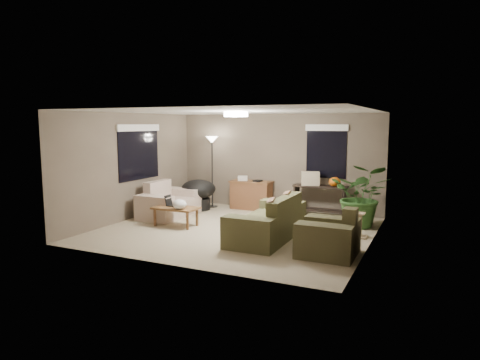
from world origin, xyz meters
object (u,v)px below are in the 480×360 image
at_px(coffee_table, 176,210).
at_px(houseplant, 362,203).
at_px(loveseat, 168,204).
at_px(papasan_chair, 198,192).
at_px(console_table, 320,198).
at_px(armchair, 329,238).
at_px(desk, 251,195).
at_px(floor_lamp, 212,148).
at_px(main_sofa, 269,224).
at_px(cat_scratching_post, 359,227).

distance_m(coffee_table, houseplant, 4.08).
bearing_deg(houseplant, loveseat, -169.41).
height_order(papasan_chair, houseplant, houseplant).
distance_m(console_table, papasan_chair, 3.14).
height_order(armchair, desk, armchair).
height_order(coffee_table, houseplant, houseplant).
height_order(coffee_table, console_table, console_table).
height_order(coffee_table, floor_lamp, floor_lamp).
bearing_deg(loveseat, main_sofa, -16.62).
relative_size(desk, houseplant, 0.79).
xyz_separation_m(armchair, floor_lamp, (-3.88, 2.95, 1.30)).
bearing_deg(papasan_chair, main_sofa, -34.73).
distance_m(armchair, cat_scratching_post, 1.43).
distance_m(loveseat, papasan_chair, 1.04).
bearing_deg(loveseat, armchair, -18.85).
bearing_deg(desk, papasan_chair, -152.18).
xyz_separation_m(desk, console_table, (1.86, -0.06, 0.06)).
relative_size(desk, console_table, 0.85).
distance_m(main_sofa, desk, 2.93).
xyz_separation_m(coffee_table, cat_scratching_post, (3.83, 0.72, -0.14)).
xyz_separation_m(main_sofa, papasan_chair, (-2.71, 1.88, 0.17)).
xyz_separation_m(loveseat, floor_lamp, (0.42, 1.48, 1.30)).
relative_size(loveseat, houseplant, 1.15).
xyz_separation_m(desk, floor_lamp, (-1.09, -0.15, 1.22)).
bearing_deg(houseplant, cat_scratching_post, -83.92).
xyz_separation_m(loveseat, papasan_chair, (0.28, 0.99, 0.17)).
bearing_deg(coffee_table, floor_lamp, 98.02).
relative_size(papasan_chair, floor_lamp, 0.61).
bearing_deg(desk, houseplant, -15.01).
xyz_separation_m(main_sofa, loveseat, (-2.99, 0.89, 0.00)).
height_order(loveseat, armchair, same).
bearing_deg(papasan_chair, desk, 27.82).
relative_size(main_sofa, cat_scratching_post, 4.40).
relative_size(loveseat, desk, 1.45).
xyz_separation_m(coffee_table, papasan_chair, (-0.46, 1.78, 0.11)).
xyz_separation_m(floor_lamp, cat_scratching_post, (4.15, -1.55, -1.38)).
bearing_deg(houseplant, coffee_table, -156.45).
bearing_deg(desk, loveseat, -132.69).
bearing_deg(cat_scratching_post, coffee_table, -169.32).
distance_m(coffee_table, cat_scratching_post, 3.90).
distance_m(main_sofa, floor_lamp, 3.73).
distance_m(papasan_chair, cat_scratching_post, 4.43).
bearing_deg(loveseat, papasan_chair, 74.22).
xyz_separation_m(desk, houseplant, (2.97, -0.80, 0.16)).
bearing_deg(coffee_table, houseplant, 23.55).
relative_size(loveseat, armchair, 1.60).
bearing_deg(coffee_table, console_table, 41.99).
distance_m(desk, cat_scratching_post, 3.51).
relative_size(main_sofa, console_table, 1.69).
bearing_deg(coffee_table, loveseat, 133.12).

